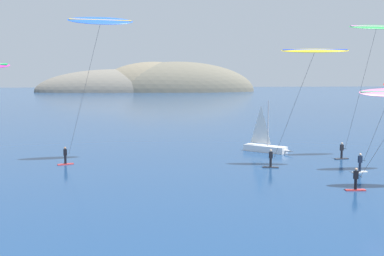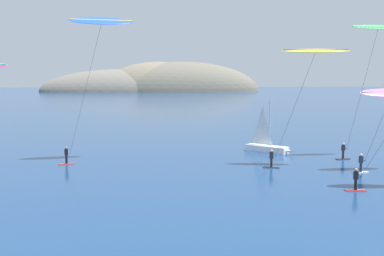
{
  "view_description": "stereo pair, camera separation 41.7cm",
  "coord_description": "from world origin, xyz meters",
  "px_view_note": "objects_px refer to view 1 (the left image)",
  "views": [
    {
      "loc": [
        -0.01,
        -16.05,
        8.64
      ],
      "look_at": [
        4.3,
        22.6,
        4.25
      ],
      "focal_mm": 45.0,
      "sensor_mm": 36.0,
      "label": 1
    },
    {
      "loc": [
        0.41,
        -16.1,
        8.64
      ],
      "look_at": [
        4.3,
        22.6,
        4.25
      ],
      "focal_mm": 45.0,
      "sensor_mm": 36.0,
      "label": 2
    }
  ],
  "objects_px": {
    "kitesurfer_yellow": "(311,60)",
    "kitesurfer_blue": "(98,30)",
    "sailboat_near": "(268,146)",
    "kitesurfer_green": "(374,38)"
  },
  "relations": [
    {
      "from": "sailboat_near",
      "to": "kitesurfer_green",
      "type": "distance_m",
      "value": 15.66
    },
    {
      "from": "sailboat_near",
      "to": "kitesurfer_green",
      "type": "bearing_deg",
      "value": -28.83
    },
    {
      "from": "kitesurfer_yellow",
      "to": "kitesurfer_green",
      "type": "xyz_separation_m",
      "value": [
        7.96,
        4.23,
        2.33
      ]
    },
    {
      "from": "sailboat_near",
      "to": "kitesurfer_green",
      "type": "height_order",
      "value": "kitesurfer_green"
    },
    {
      "from": "kitesurfer_yellow",
      "to": "kitesurfer_blue",
      "type": "distance_m",
      "value": 20.0
    },
    {
      "from": "kitesurfer_yellow",
      "to": "kitesurfer_blue",
      "type": "bearing_deg",
      "value": 166.0
    },
    {
      "from": "sailboat_near",
      "to": "kitesurfer_green",
      "type": "xyz_separation_m",
      "value": [
        9.25,
        -5.09,
        11.57
      ]
    },
    {
      "from": "kitesurfer_blue",
      "to": "kitesurfer_yellow",
      "type": "bearing_deg",
      "value": -14.0
    },
    {
      "from": "kitesurfer_yellow",
      "to": "kitesurfer_green",
      "type": "height_order",
      "value": "kitesurfer_green"
    },
    {
      "from": "sailboat_near",
      "to": "kitesurfer_yellow",
      "type": "xyz_separation_m",
      "value": [
        1.29,
        -9.32,
        9.23
      ]
    }
  ]
}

